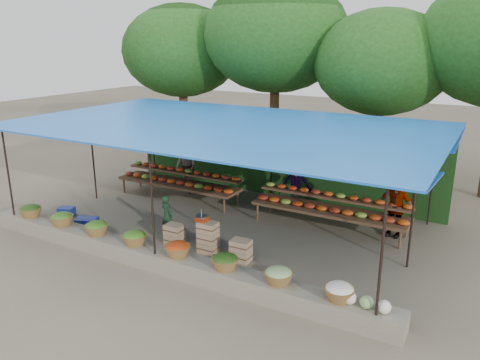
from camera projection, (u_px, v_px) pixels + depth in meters
The scene contains 16 objects.
ground at pixel (224, 227), 12.75m from camera, with size 60.00×60.00×0.00m, color brown.
stone_curb at pixel (160, 259), 10.40m from camera, with size 10.60×0.55×0.40m, color #726B5B.
stall_canopy at pixel (225, 129), 12.04m from camera, with size 10.80×6.60×2.82m.
produce_baskets at pixel (155, 244), 10.34m from camera, with size 8.98×0.58×0.34m.
netting_backdrop at pixel (275, 158), 15.01m from camera, with size 10.60×0.06×2.50m, color #204D1B.
tree_row at pixel (326, 45), 16.23m from camera, with size 16.51×5.50×7.12m.
fruit_table_left at pixel (179, 180), 14.88m from camera, with size 4.21×0.95×0.93m.
fruit_table_right at pixel (330, 206), 12.52m from camera, with size 4.21×0.95×0.93m.
crate_counter at pixel (207, 240), 11.14m from camera, with size 2.36×0.35×0.77m.
weighing_scale at pixel (202, 218), 11.05m from camera, with size 0.28×0.28×0.30m.
vendor_seated at pixel (167, 215), 12.11m from camera, with size 0.39×0.26×1.07m, color #18361E.
customer_left at pixel (186, 167), 15.39m from camera, with size 0.84×0.65×1.72m, color slate.
customer_mid at pixel (296, 185), 13.77m from camera, with size 1.02×0.58×1.57m, color slate.
customer_right at pixel (395, 207), 11.94m from camera, with size 0.93×0.39×1.58m, color slate.
blue_crate_front at pixel (87, 224), 12.52m from camera, with size 0.54×0.39×0.32m, color navy.
blue_crate_back at pixel (67, 212), 13.50m from camera, with size 0.43×0.31×0.26m, color navy.
Camera 1 is at (6.21, -10.09, 4.89)m, focal length 35.00 mm.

